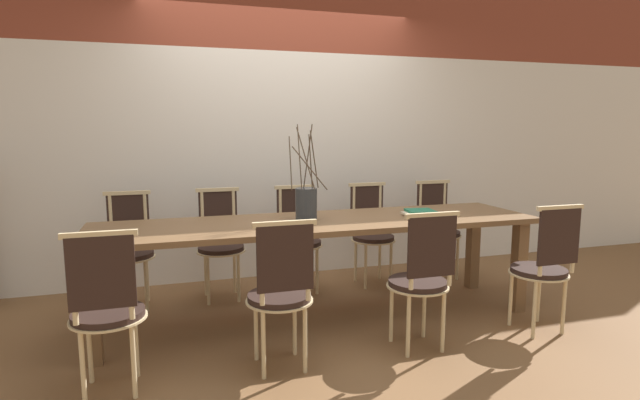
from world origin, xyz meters
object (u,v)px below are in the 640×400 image
(dining_table, at_px, (320,232))
(chair_far_center, at_px, (298,235))
(chair_near_center, at_px, (422,276))
(vase_centerpiece, at_px, (306,202))
(book_stack, at_px, (420,213))

(dining_table, height_order, chair_far_center, chair_far_center)
(chair_near_center, distance_m, chair_far_center, 1.48)
(chair_near_center, distance_m, vase_centerpiece, 1.02)
(chair_far_center, bearing_deg, chair_near_center, 107.27)
(vase_centerpiece, bearing_deg, chair_far_center, 80.83)
(chair_far_center, height_order, vase_centerpiece, vase_centerpiece)
(chair_far_center, relative_size, vase_centerpiece, 1.32)
(dining_table, relative_size, vase_centerpiece, 4.66)
(vase_centerpiece, distance_m, book_stack, 0.89)
(chair_near_center, bearing_deg, dining_table, 122.83)
(dining_table, distance_m, chair_far_center, 0.73)
(chair_far_center, height_order, book_stack, chair_far_center)
(dining_table, distance_m, chair_near_center, 0.86)
(chair_near_center, relative_size, chair_far_center, 1.00)
(dining_table, height_order, book_stack, book_stack)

